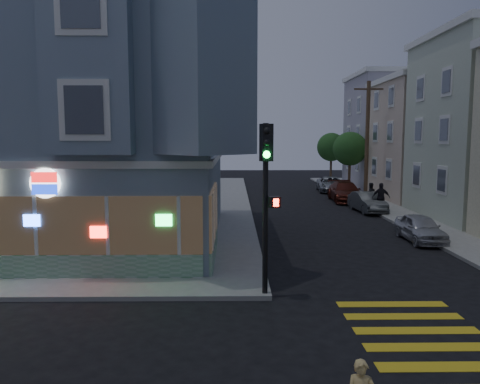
{
  "coord_description": "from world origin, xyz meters",
  "views": [
    {
      "loc": [
        1.85,
        -11.61,
        4.88
      ],
      "look_at": [
        2.1,
        7.34,
        2.69
      ],
      "focal_mm": 35.0,
      "sensor_mm": 36.0,
      "label": 1
    }
  ],
  "objects_px": {
    "parked_car_d": "(330,184)",
    "fire_hydrant": "(427,228)",
    "parked_car_b": "(367,202)",
    "parked_car_c": "(345,192)",
    "street_tree_near": "(350,149)",
    "pedestrian_a": "(370,195)",
    "utility_pole": "(367,139)",
    "pedestrian_b": "(381,198)",
    "parked_car_a": "(420,228)",
    "traffic_signal": "(267,180)",
    "street_tree_far": "(331,147)"
  },
  "relations": [
    {
      "from": "parked_car_d",
      "to": "fire_hydrant",
      "type": "bearing_deg",
      "value": -83.08
    },
    {
      "from": "utility_pole",
      "to": "parked_car_b",
      "type": "distance_m",
      "value": 6.67
    },
    {
      "from": "street_tree_near",
      "to": "pedestrian_b",
      "type": "bearing_deg",
      "value": -94.28
    },
    {
      "from": "traffic_signal",
      "to": "pedestrian_b",
      "type": "bearing_deg",
      "value": 43.48
    },
    {
      "from": "street_tree_near",
      "to": "pedestrian_a",
      "type": "relative_size",
      "value": 3.17
    },
    {
      "from": "parked_car_a",
      "to": "parked_car_c",
      "type": "height_order",
      "value": "parked_car_c"
    },
    {
      "from": "parked_car_b",
      "to": "parked_car_d",
      "type": "xyz_separation_m",
      "value": [
        0.0,
        11.89,
        0.02
      ]
    },
    {
      "from": "street_tree_near",
      "to": "parked_car_c",
      "type": "xyz_separation_m",
      "value": [
        -1.75,
        -5.88,
        -3.18
      ]
    },
    {
      "from": "parked_car_c",
      "to": "traffic_signal",
      "type": "height_order",
      "value": "traffic_signal"
    },
    {
      "from": "parked_car_b",
      "to": "parked_car_c",
      "type": "distance_m",
      "value": 5.21
    },
    {
      "from": "utility_pole",
      "to": "parked_car_a",
      "type": "xyz_separation_m",
      "value": [
        -1.3,
        -13.91,
        -4.16
      ]
    },
    {
      "from": "street_tree_near",
      "to": "parked_car_b",
      "type": "xyz_separation_m",
      "value": [
        -1.5,
        -11.08,
        -3.27
      ]
    },
    {
      "from": "parked_car_d",
      "to": "traffic_signal",
      "type": "distance_m",
      "value": 29.85
    },
    {
      "from": "traffic_signal",
      "to": "parked_car_a",
      "type": "bearing_deg",
      "value": 26.83
    },
    {
      "from": "street_tree_near",
      "to": "parked_car_d",
      "type": "xyz_separation_m",
      "value": [
        -1.5,
        0.81,
        -3.25
      ]
    },
    {
      "from": "utility_pole",
      "to": "pedestrian_b",
      "type": "distance_m",
      "value": 7.11
    },
    {
      "from": "pedestrian_b",
      "to": "parked_car_c",
      "type": "bearing_deg",
      "value": -70.49
    },
    {
      "from": "pedestrian_b",
      "to": "traffic_signal",
      "type": "xyz_separation_m",
      "value": [
        -8.48,
        -15.81,
        2.55
      ]
    },
    {
      "from": "street_tree_near",
      "to": "parked_car_b",
      "type": "distance_m",
      "value": 11.65
    },
    {
      "from": "utility_pole",
      "to": "street_tree_near",
      "type": "height_order",
      "value": "utility_pole"
    },
    {
      "from": "parked_car_b",
      "to": "pedestrian_b",
      "type": "bearing_deg",
      "value": -62.18
    },
    {
      "from": "street_tree_near",
      "to": "fire_hydrant",
      "type": "relative_size",
      "value": 7.57
    },
    {
      "from": "utility_pole",
      "to": "fire_hydrant",
      "type": "height_order",
      "value": "utility_pole"
    },
    {
      "from": "parked_car_a",
      "to": "traffic_signal",
      "type": "height_order",
      "value": "traffic_signal"
    },
    {
      "from": "traffic_signal",
      "to": "utility_pole",
      "type": "bearing_deg",
      "value": 48.89
    },
    {
      "from": "pedestrian_a",
      "to": "parked_car_b",
      "type": "relative_size",
      "value": 0.41
    },
    {
      "from": "pedestrian_b",
      "to": "parked_car_d",
      "type": "xyz_separation_m",
      "value": [
        -0.6,
        12.84,
        -0.41
      ]
    },
    {
      "from": "pedestrian_b",
      "to": "fire_hydrant",
      "type": "height_order",
      "value": "pedestrian_b"
    },
    {
      "from": "pedestrian_a",
      "to": "parked_car_a",
      "type": "relative_size",
      "value": 0.45
    },
    {
      "from": "pedestrian_b",
      "to": "traffic_signal",
      "type": "distance_m",
      "value": 18.12
    },
    {
      "from": "street_tree_far",
      "to": "parked_car_d",
      "type": "bearing_deg",
      "value": -101.79
    },
    {
      "from": "parked_car_c",
      "to": "traffic_signal",
      "type": "relative_size",
      "value": 1.01
    },
    {
      "from": "parked_car_a",
      "to": "fire_hydrant",
      "type": "relative_size",
      "value": 5.36
    },
    {
      "from": "street_tree_near",
      "to": "traffic_signal",
      "type": "bearing_deg",
      "value": -108.62
    },
    {
      "from": "utility_pole",
      "to": "pedestrian_a",
      "type": "height_order",
      "value": "utility_pole"
    },
    {
      "from": "utility_pole",
      "to": "parked_car_a",
      "type": "bearing_deg",
      "value": -95.34
    },
    {
      "from": "utility_pole",
      "to": "parked_car_c",
      "type": "relative_size",
      "value": 1.72
    },
    {
      "from": "pedestrian_a",
      "to": "pedestrian_b",
      "type": "bearing_deg",
      "value": 88.01
    },
    {
      "from": "utility_pole",
      "to": "street_tree_far",
      "type": "relative_size",
      "value": 1.7
    },
    {
      "from": "street_tree_near",
      "to": "parked_car_b",
      "type": "height_order",
      "value": "street_tree_near"
    },
    {
      "from": "street_tree_far",
      "to": "parked_car_c",
      "type": "bearing_deg",
      "value": -97.18
    },
    {
      "from": "fire_hydrant",
      "to": "parked_car_c",
      "type": "bearing_deg",
      "value": 93.62
    },
    {
      "from": "parked_car_a",
      "to": "street_tree_near",
      "type": "bearing_deg",
      "value": 85.93
    },
    {
      "from": "street_tree_near",
      "to": "pedestrian_b",
      "type": "xyz_separation_m",
      "value": [
        -0.9,
        -12.02,
        -2.84
      ]
    },
    {
      "from": "traffic_signal",
      "to": "fire_hydrant",
      "type": "distance_m",
      "value": 12.44
    },
    {
      "from": "parked_car_a",
      "to": "traffic_signal",
      "type": "bearing_deg",
      "value": -134.63
    },
    {
      "from": "parked_car_a",
      "to": "parked_car_b",
      "type": "bearing_deg",
      "value": 90.24
    },
    {
      "from": "utility_pole",
      "to": "parked_car_d",
      "type": "xyz_separation_m",
      "value": [
        -1.3,
        6.81,
        -4.11
      ]
    },
    {
      "from": "pedestrian_a",
      "to": "fire_hydrant",
      "type": "height_order",
      "value": "pedestrian_a"
    },
    {
      "from": "street_tree_far",
      "to": "traffic_signal",
      "type": "xyz_separation_m",
      "value": [
        -9.38,
        -35.83,
        -0.29
      ]
    }
  ]
}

